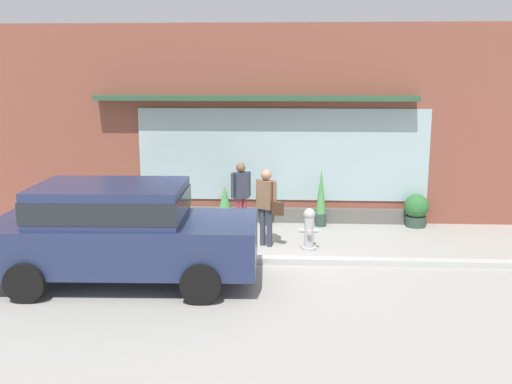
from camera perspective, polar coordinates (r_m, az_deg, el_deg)
ground_plane at (r=11.65m, az=-1.01°, el=-6.54°), size 60.00×60.00×0.00m
curb_strip at (r=11.44m, az=-1.08°, el=-6.56°), size 14.00×0.24×0.12m
storefront at (r=14.30m, az=-0.02°, el=6.38°), size 14.00×0.81×4.74m
fire_hydrant at (r=12.20m, az=5.16°, el=-3.54°), size 0.39×0.35×0.88m
pedestrian_with_handbag at (r=12.27m, az=1.08°, el=-0.98°), size 0.59×0.45×1.64m
pedestrian_passerby at (r=13.36m, az=-1.47°, el=0.03°), size 0.43×0.36×1.61m
parked_car_navy at (r=10.40m, az=-13.06°, el=-3.42°), size 4.59×2.17×1.75m
potted_plant_by_entrance at (r=14.02m, az=6.32°, el=-0.65°), size 0.27×0.27×1.39m
potted_plant_window_left at (r=14.46m, az=15.27°, el=-1.66°), size 0.58×0.58×0.78m
potted_plant_window_center at (r=15.13m, az=-18.60°, el=-1.90°), size 0.30×0.30×0.51m
potted_plant_doorstep at (r=14.17m, az=0.92°, el=-1.50°), size 0.41×0.41×0.72m
potted_plant_trailing_edge at (r=14.29m, az=-3.03°, el=-1.29°), size 0.39×0.39×0.92m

